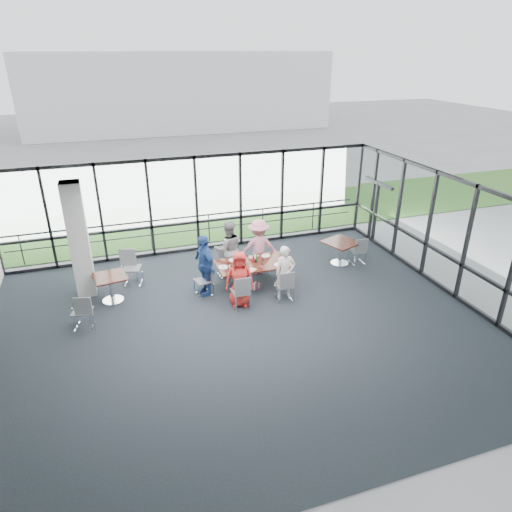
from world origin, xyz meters
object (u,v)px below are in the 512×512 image
object	(u,v)px
main_table	(253,267)
chair_spare_r	(358,251)
diner_far_left	(229,249)
chair_main_nl	(241,292)
diner_near_right	(285,273)
chair_spare_la	(82,311)
side_table_right	(341,245)
diner_near_left	(239,279)
chair_main_nr	(284,285)
chair_main_fl	(225,262)
diner_far_right	(259,247)
chair_main_end	(203,281)
side_table_left	(110,280)
diner_end	(204,265)
chair_main_fr	(261,256)
structural_column	(79,240)
chair_spare_lb	(132,268)

from	to	relation	value
main_table	chair_spare_r	bearing A→B (deg)	7.59
diner_far_left	chair_main_nl	size ratio (longest dim) A/B	1.91
diner_near_right	chair_spare_la	size ratio (longest dim) A/B	1.68
side_table_right	diner_near_left	world-z (taller)	diner_near_left
chair_spare_la	chair_spare_r	world-z (taller)	chair_spare_la
chair_main_nr	chair_spare_la	xyz separation A→B (m)	(-5.16, 0.29, 0.02)
diner_far_left	chair_main_fl	xyz separation A→B (m)	(-0.09, 0.08, -0.45)
diner_near_right	chair_main_nl	size ratio (longest dim) A/B	1.65
diner_far_right	diner_near_right	bearing A→B (deg)	104.97
main_table	chair_spare_r	world-z (taller)	chair_spare_r
side_table_right	diner_far_left	size ratio (longest dim) A/B	0.70
chair_main_fl	chair_main_nl	bearing A→B (deg)	82.81
chair_main_nl	chair_main_end	distance (m)	1.24
side_table_left	diner_end	world-z (taller)	diner_end
diner_end	chair_main_fr	bearing A→B (deg)	102.73
main_table	chair_main_nl	distance (m)	1.18
diner_near_right	chair_spare_la	distance (m)	5.22
structural_column	diner_near_left	world-z (taller)	structural_column
diner_near_left	chair_spare_lb	distance (m)	3.36
diner_far_right	chair_main_fr	bearing A→B (deg)	-111.92
chair_main_nl	diner_end	bearing A→B (deg)	125.75
chair_main_nr	chair_main_fr	xyz separation A→B (m)	(0.01, 1.99, 0.00)
side_table_left	chair_main_fr	size ratio (longest dim) A/B	1.07
diner_near_left	chair_spare_lb	bearing A→B (deg)	155.48
structural_column	diner_far_left	bearing A→B (deg)	-3.37
structural_column	chair_spare_r	xyz separation A→B (m)	(8.14, -0.67, -1.17)
diner_far_left	side_table_left	bearing A→B (deg)	10.19
structural_column	chair_spare_lb	bearing A→B (deg)	6.84
chair_main_nr	chair_spare_r	bearing A→B (deg)	26.51
diner_far_left	diner_far_right	xyz separation A→B (m)	(0.90, -0.09, -0.02)
diner_end	chair_main_fl	size ratio (longest dim) A/B	2.05
diner_far_left	chair_main_nl	xyz separation A→B (m)	(-0.19, -1.84, -0.42)
main_table	chair_main_nl	bearing A→B (deg)	-123.33
chair_main_end	chair_spare_lb	world-z (taller)	chair_spare_lb
diner_near_right	side_table_left	bearing A→B (deg)	167.23
diner_near_left	chair_main_end	world-z (taller)	diner_near_left
chair_main_nl	chair_main_fl	world-z (taller)	chair_main_nl
diner_near_right	chair_main_fl	distance (m)	2.21
main_table	chair_spare_la	xyz separation A→B (m)	(-4.57, -0.67, -0.18)
chair_main_fl	diner_far_left	bearing A→B (deg)	136.89
diner_far_right	chair_main_end	xyz separation A→B (m)	(-1.88, -0.79, -0.43)
chair_main_fr	diner_far_right	bearing A→B (deg)	57.23
side_table_right	diner_near_left	xyz separation A→B (m)	(-3.75, -1.43, 0.12)
side_table_left	diner_near_right	distance (m)	4.68
diner_far_left	chair_spare_la	bearing A→B (deg)	23.54
diner_far_right	diner_end	world-z (taller)	diner_end
chair_spare_la	diner_far_left	bearing A→B (deg)	36.00
side_table_right	chair_main_end	world-z (taller)	chair_main_end
main_table	chair_main_nl	xyz separation A→B (m)	(-0.65, -0.96, -0.17)
side_table_left	chair_spare_lb	bearing A→B (deg)	53.39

